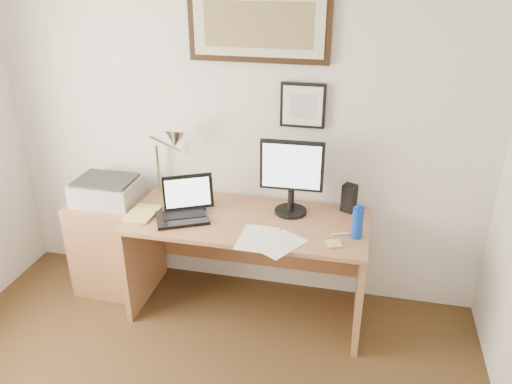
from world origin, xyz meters
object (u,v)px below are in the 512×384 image
(lcd_monitor, at_px, (292,174))
(book, at_px, (130,212))
(laptop, at_px, (184,209))
(water_bottle, at_px, (358,223))
(desk, at_px, (250,242))
(side_cabinet, at_px, (111,246))
(printer, at_px, (107,190))

(lcd_monitor, bearing_deg, book, -167.34)
(laptop, bearing_deg, lcd_monitor, 16.27)
(water_bottle, distance_m, book, 1.52)
(desk, height_order, laptop, laptop)
(lcd_monitor, bearing_deg, desk, -167.87)
(desk, xyz_separation_m, lcd_monitor, (0.27, 0.06, 0.53))
(side_cabinet, bearing_deg, book, -28.50)
(printer, bearing_deg, laptop, -11.45)
(side_cabinet, bearing_deg, desk, 1.89)
(book, bearing_deg, water_bottle, 0.48)
(side_cabinet, relative_size, desk, 0.46)
(laptop, distance_m, printer, 0.65)
(water_bottle, relative_size, laptop, 0.47)
(lcd_monitor, bearing_deg, laptop, -163.73)
(water_bottle, relative_size, lcd_monitor, 0.39)
(book, distance_m, laptop, 0.39)
(water_bottle, distance_m, laptop, 1.14)
(desk, distance_m, printer, 1.10)
(water_bottle, bearing_deg, desk, 166.80)
(side_cabinet, relative_size, lcd_monitor, 1.40)
(desk, bearing_deg, laptop, -161.15)
(water_bottle, xyz_separation_m, laptop, (-1.14, 0.03, -0.04))
(printer, bearing_deg, water_bottle, -5.01)
(book, height_order, desk, book)
(laptop, xyz_separation_m, lcd_monitor, (0.69, 0.20, 0.23))
(laptop, distance_m, lcd_monitor, 0.75)
(side_cabinet, distance_m, laptop, 0.80)
(book, distance_m, lcd_monitor, 1.13)
(lcd_monitor, height_order, printer, lcd_monitor)
(water_bottle, height_order, book, water_bottle)
(book, xyz_separation_m, desk, (0.80, 0.18, -0.24))
(desk, bearing_deg, side_cabinet, -178.11)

